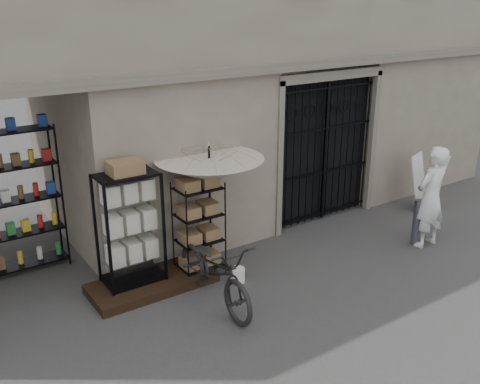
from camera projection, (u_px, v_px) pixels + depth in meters
ground at (329, 285)px, 8.67m from camera, size 80.00×80.00×0.00m
iron_gate at (320, 149)px, 10.85m from camera, size 2.50×0.21×3.00m
step_platform at (153, 283)px, 8.59m from camera, size 2.00×0.90×0.15m
display_cabinet at (131, 234)px, 8.25m from camera, size 1.01×0.78×1.93m
wire_rack at (199, 230)px, 8.79m from camera, size 0.85×0.74×1.62m
market_umbrella at (209, 164)px, 8.70m from camera, size 1.97×1.99×2.56m
white_bucket at (237, 275)px, 8.74m from camera, size 0.26×0.26×0.24m
bicycle at (215, 302)px, 8.19m from camera, size 0.75×1.10×2.06m
steel_bollard at (417, 222)px, 9.96m from camera, size 0.21×0.21×0.89m
shopkeeper at (425, 244)px, 10.09m from camera, size 0.81×1.95×0.46m
easel_sign at (428, 183)px, 11.51m from camera, size 0.75×0.80×1.20m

